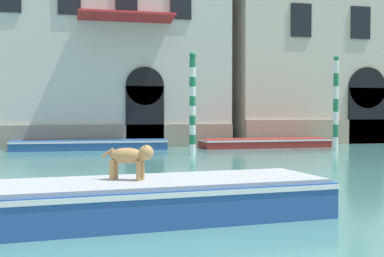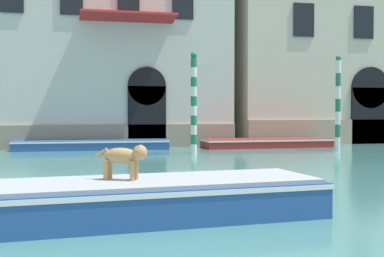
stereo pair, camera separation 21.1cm
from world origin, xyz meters
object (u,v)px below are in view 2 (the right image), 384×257
object	(u,v)px
mooring_pole_2	(194,102)
boat_moored_near_palazzo	(92,145)
mooring_pole_0	(338,102)
boat_foreground	(139,198)
dog_on_deck	(124,156)
boat_moored_far	(267,143)

from	to	relation	value
mooring_pole_2	boat_moored_near_palazzo	bearing A→B (deg)	141.47
mooring_pole_0	boat_foreground	bearing A→B (deg)	-129.29
boat_foreground	mooring_pole_0	world-z (taller)	mooring_pole_0
mooring_pole_0	mooring_pole_2	bearing A→B (deg)	-175.56
boat_foreground	boat_moored_near_palazzo	bearing A→B (deg)	85.64
mooring_pole_0	mooring_pole_2	world-z (taller)	mooring_pole_0
dog_on_deck	boat_foreground	bearing A→B (deg)	10.25
boat_moored_far	mooring_pole_2	bearing A→B (deg)	-146.78
mooring_pole_0	mooring_pole_2	size ratio (longest dim) A/B	1.01
boat_foreground	boat_moored_near_palazzo	distance (m)	15.68
dog_on_deck	mooring_pole_2	bearing A→B (deg)	98.48
mooring_pole_0	dog_on_deck	bearing A→B (deg)	-130.06
dog_on_deck	boat_moored_near_palazzo	xyz separation A→B (m)	(0.11, 15.60, -0.82)
boat_moored_near_palazzo	mooring_pole_0	bearing A→B (deg)	-11.52
boat_moored_near_palazzo	mooring_pole_0	distance (m)	11.26
boat_foreground	boat_moored_far	distance (m)	17.34
boat_moored_near_palazzo	boat_moored_far	size ratio (longest dim) A/B	1.12
boat_moored_far	boat_moored_near_palazzo	bearing A→B (deg)	177.28
boat_moored_near_palazzo	mooring_pole_0	world-z (taller)	mooring_pole_0
boat_moored_near_palazzo	mooring_pole_2	xyz separation A→B (m)	(4.00, -3.19, 1.88)
boat_moored_far	mooring_pole_2	distance (m)	5.46
boat_moored_near_palazzo	mooring_pole_2	world-z (taller)	mooring_pole_2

